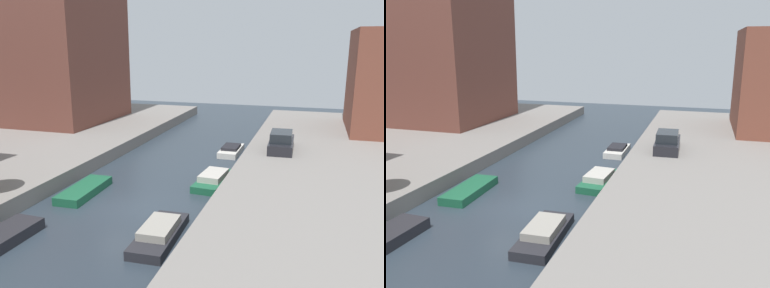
# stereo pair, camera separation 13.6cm
# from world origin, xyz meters

# --- Properties ---
(ground_plane) EXTENTS (84.00, 84.00, 0.00)m
(ground_plane) POSITION_xyz_m (0.00, 0.00, 0.00)
(ground_plane) COLOR #28333D
(apartment_tower_far) EXTENTS (10.00, 12.09, 22.23)m
(apartment_tower_far) POSITION_xyz_m (-16.00, 18.34, 12.11)
(apartment_tower_far) COLOR brown
(apartment_tower_far) RESTS_ON quay_left
(parked_car) EXTENTS (1.94, 4.68, 1.50)m
(parked_car) POSITION_xyz_m (7.68, 12.04, 1.62)
(parked_car) COLOR black
(parked_car) RESTS_ON quay_right
(moored_boat_left_2) EXTENTS (1.74, 3.14, 0.56)m
(moored_boat_left_2) POSITION_xyz_m (-3.36, -4.74, 0.28)
(moored_boat_left_2) COLOR #232328
(moored_boat_left_2) RESTS_ON ground_plane
(moored_boat_left_3) EXTENTS (1.77, 4.48, 0.50)m
(moored_boat_left_3) POSITION_xyz_m (-3.19, 1.48, 0.25)
(moored_boat_left_3) COLOR #195638
(moored_boat_left_3) RESTS_ON ground_plane
(moored_boat_right_2) EXTENTS (1.83, 4.57, 0.82)m
(moored_boat_right_2) POSITION_xyz_m (3.42, -2.66, 0.34)
(moored_boat_right_2) COLOR #232328
(moored_boat_right_2) RESTS_ON ground_plane
(moored_boat_right_3) EXTENTS (1.98, 4.55, 0.85)m
(moored_boat_right_3) POSITION_xyz_m (3.96, 5.57, 0.35)
(moored_boat_right_3) COLOR #195638
(moored_boat_right_3) RESTS_ON ground_plane
(moored_boat_right_4) EXTENTS (1.57, 3.87, 0.70)m
(moored_boat_right_4) POSITION_xyz_m (3.48, 13.43, 0.30)
(moored_boat_right_4) COLOR beige
(moored_boat_right_4) RESTS_ON ground_plane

